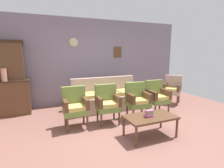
# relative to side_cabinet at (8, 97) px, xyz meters

# --- Properties ---
(ground_plane) EXTENTS (7.68, 7.68, 0.00)m
(ground_plane) POSITION_rel_side_cabinet_xyz_m (2.46, -2.25, -0.47)
(ground_plane) COLOR #84564C
(wall_back_with_decor) EXTENTS (6.40, 0.09, 2.70)m
(wall_back_with_decor) POSITION_rel_side_cabinet_xyz_m (2.47, 0.38, 0.89)
(wall_back_with_decor) COLOR gray
(wall_back_with_decor) RESTS_ON ground
(side_cabinet) EXTENTS (1.16, 0.55, 0.93)m
(side_cabinet) POSITION_rel_side_cabinet_xyz_m (0.00, 0.00, 0.00)
(side_cabinet) COLOR brown
(side_cabinet) RESTS_ON ground
(cabinet_upper_hutch) EXTENTS (0.99, 0.38, 1.03)m
(cabinet_upper_hutch) POSITION_rel_side_cabinet_xyz_m (0.00, 0.08, 0.98)
(cabinet_upper_hutch) COLOR brown
(cabinet_upper_hutch) RESTS_ON side_cabinet
(vase_on_cabinet) EXTENTS (0.13, 0.13, 0.32)m
(vase_on_cabinet) POSITION_rel_side_cabinet_xyz_m (0.00, -0.18, 0.62)
(vase_on_cabinet) COLOR #D58F86
(vase_on_cabinet) RESTS_ON side_cabinet
(floral_couch) EXTENTS (2.01, 0.82, 0.90)m
(floral_couch) POSITION_rel_side_cabinet_xyz_m (2.62, -0.53, -0.14)
(floral_couch) COLOR tan
(floral_couch) RESTS_ON ground
(armchair_row_middle) EXTENTS (0.53, 0.50, 0.90)m
(armchair_row_middle) POSITION_rel_side_cabinet_xyz_m (1.49, -1.50, 0.03)
(armchair_row_middle) COLOR olive
(armchair_row_middle) RESTS_ON ground
(armchair_by_doorway) EXTENTS (0.56, 0.53, 0.90)m
(armchair_by_doorway) POSITION_rel_side_cabinet_xyz_m (2.24, -1.55, 0.03)
(armchair_by_doorway) COLOR olive
(armchair_by_doorway) RESTS_ON ground
(armchair_near_couch_end) EXTENTS (0.56, 0.54, 0.90)m
(armchair_near_couch_end) POSITION_rel_side_cabinet_xyz_m (3.03, -1.57, 0.03)
(armchair_near_couch_end) COLOR olive
(armchair_near_couch_end) RESTS_ON ground
(armchair_near_cabinet) EXTENTS (0.53, 0.50, 0.90)m
(armchair_near_cabinet) POSITION_rel_side_cabinet_xyz_m (3.70, -1.48, 0.03)
(armchair_near_cabinet) COLOR olive
(armchair_near_cabinet) RESTS_ON ground
(wingback_chair_by_fireplace) EXTENTS (0.71, 0.71, 0.90)m
(wingback_chair_by_fireplace) POSITION_rel_side_cabinet_xyz_m (4.77, -0.86, 0.03)
(wingback_chair_by_fireplace) COLOR tan
(wingback_chair_by_fireplace) RESTS_ON ground
(coffee_table) EXTENTS (1.00, 0.56, 0.42)m
(coffee_table) POSITION_rel_side_cabinet_xyz_m (2.76, -2.53, -0.09)
(coffee_table) COLOR brown
(coffee_table) RESTS_ON ground
(book_stack_on_table) EXTENTS (0.17, 0.11, 0.13)m
(book_stack_on_table) POSITION_rel_side_cabinet_xyz_m (2.71, -2.54, 0.02)
(book_stack_on_table) COLOR pink
(book_stack_on_table) RESTS_ON coffee_table
(floor_vase_by_wall) EXTENTS (0.26, 0.26, 0.57)m
(floor_vase_by_wall) POSITION_rel_side_cabinet_xyz_m (5.31, -0.10, -0.18)
(floor_vase_by_wall) COLOR #756248
(floor_vase_by_wall) RESTS_ON ground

